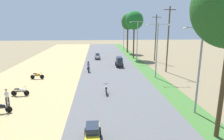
{
  "coord_description": "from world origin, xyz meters",
  "views": [
    {
      "loc": [
        -2.18,
        -2.13,
        7.09
      ],
      "look_at": [
        -0.42,
        19.52,
        1.99
      ],
      "focal_mm": 30.97,
      "sensor_mm": 36.0,
      "label": 1
    }
  ],
  "objects_px": {
    "streetlamp_near": "(200,64)",
    "streetlamp_mid": "(157,47)",
    "median_tree_second": "(134,21)",
    "car_sedan_silver": "(97,56)",
    "streetlamp_farthest": "(124,33)",
    "utility_pole_far": "(156,37)",
    "parked_motorbike_sixth": "(20,91)",
    "pedestrian_on_shoulder": "(7,96)",
    "streetlamp_far": "(137,38)",
    "utility_pole_near": "(168,39)",
    "car_van_charcoal": "(119,61)",
    "motorbike_ahead_fourth": "(88,67)",
    "median_tree_third": "(128,22)",
    "parked_motorbike_seventh": "(37,75)",
    "parked_motorbike_fifth": "(1,107)",
    "motorbike_ahead_third": "(106,89)",
    "car_hatchback_yellow": "(93,133)"
  },
  "relations": [
    {
      "from": "streetlamp_near",
      "to": "streetlamp_mid",
      "type": "relative_size",
      "value": 0.97
    },
    {
      "from": "median_tree_second",
      "to": "car_sedan_silver",
      "type": "height_order",
      "value": "median_tree_second"
    },
    {
      "from": "streetlamp_farthest",
      "to": "car_sedan_silver",
      "type": "xyz_separation_m",
      "value": [
        -7.78,
        -16.11,
        -4.15
      ]
    },
    {
      "from": "streetlamp_near",
      "to": "utility_pole_far",
      "type": "distance_m",
      "value": 23.55
    },
    {
      "from": "parked_motorbike_sixth",
      "to": "streetlamp_near",
      "type": "xyz_separation_m",
      "value": [
        15.75,
        -5.15,
        3.59
      ]
    },
    {
      "from": "pedestrian_on_shoulder",
      "to": "car_sedan_silver",
      "type": "height_order",
      "value": "pedestrian_on_shoulder"
    },
    {
      "from": "streetlamp_far",
      "to": "utility_pole_near",
      "type": "relative_size",
      "value": 0.8
    },
    {
      "from": "streetlamp_mid",
      "to": "streetlamp_far",
      "type": "bearing_deg",
      "value": 90.0
    },
    {
      "from": "utility_pole_near",
      "to": "parked_motorbike_sixth",
      "type": "bearing_deg",
      "value": -154.07
    },
    {
      "from": "car_van_charcoal",
      "to": "motorbike_ahead_fourth",
      "type": "xyz_separation_m",
      "value": [
        -5.13,
        -3.42,
        -0.17
      ]
    },
    {
      "from": "pedestrian_on_shoulder",
      "to": "median_tree_third",
      "type": "relative_size",
      "value": 0.16
    },
    {
      "from": "pedestrian_on_shoulder",
      "to": "car_sedan_silver",
      "type": "relative_size",
      "value": 0.72
    },
    {
      "from": "parked_motorbike_seventh",
      "to": "streetlamp_near",
      "type": "relative_size",
      "value": 0.26
    },
    {
      "from": "parked_motorbike_fifth",
      "to": "car_van_charcoal",
      "type": "bearing_deg",
      "value": 55.54
    },
    {
      "from": "utility_pole_near",
      "to": "motorbike_ahead_fourth",
      "type": "bearing_deg",
      "value": 176.53
    },
    {
      "from": "parked_motorbike_sixth",
      "to": "pedestrian_on_shoulder",
      "type": "xyz_separation_m",
      "value": [
        -0.16,
        -2.55,
        0.41
      ]
    },
    {
      "from": "streetlamp_near",
      "to": "median_tree_third",
      "type": "bearing_deg",
      "value": 89.87
    },
    {
      "from": "motorbike_ahead_fourth",
      "to": "pedestrian_on_shoulder",
      "type": "bearing_deg",
      "value": -118.59
    },
    {
      "from": "streetlamp_near",
      "to": "utility_pole_near",
      "type": "distance_m",
      "value": 14.39
    },
    {
      "from": "streetlamp_mid",
      "to": "streetlamp_far",
      "type": "relative_size",
      "value": 0.94
    },
    {
      "from": "pedestrian_on_shoulder",
      "to": "streetlamp_mid",
      "type": "height_order",
      "value": "streetlamp_mid"
    },
    {
      "from": "pedestrian_on_shoulder",
      "to": "car_van_charcoal",
      "type": "distance_m",
      "value": 19.6
    },
    {
      "from": "utility_pole_near",
      "to": "motorbike_ahead_fourth",
      "type": "xyz_separation_m",
      "value": [
        -11.91,
        0.72,
        -4.19
      ]
    },
    {
      "from": "motorbike_ahead_third",
      "to": "motorbike_ahead_fourth",
      "type": "bearing_deg",
      "value": 102.6
    },
    {
      "from": "car_hatchback_yellow",
      "to": "motorbike_ahead_fourth",
      "type": "bearing_deg",
      "value": 92.92
    },
    {
      "from": "utility_pole_near",
      "to": "motorbike_ahead_fourth",
      "type": "height_order",
      "value": "utility_pole_near"
    },
    {
      "from": "median_tree_second",
      "to": "streetlamp_mid",
      "type": "distance_m",
      "value": 16.39
    },
    {
      "from": "parked_motorbike_fifth",
      "to": "utility_pole_far",
      "type": "relative_size",
      "value": 0.2
    },
    {
      "from": "parked_motorbike_sixth",
      "to": "motorbike_ahead_third",
      "type": "relative_size",
      "value": 1.0
    },
    {
      "from": "median_tree_third",
      "to": "streetlamp_mid",
      "type": "relative_size",
      "value": 1.36
    },
    {
      "from": "median_tree_third",
      "to": "parked_motorbike_fifth",
      "type": "bearing_deg",
      "value": -114.75
    },
    {
      "from": "parked_motorbike_sixth",
      "to": "parked_motorbike_seventh",
      "type": "relative_size",
      "value": 1.0
    },
    {
      "from": "median_tree_second",
      "to": "car_hatchback_yellow",
      "type": "height_order",
      "value": "median_tree_second"
    },
    {
      "from": "pedestrian_on_shoulder",
      "to": "car_van_charcoal",
      "type": "height_order",
      "value": "car_van_charcoal"
    },
    {
      "from": "streetlamp_far",
      "to": "streetlamp_near",
      "type": "bearing_deg",
      "value": -90.0
    },
    {
      "from": "motorbike_ahead_third",
      "to": "parked_motorbike_sixth",
      "type": "bearing_deg",
      "value": 179.22
    },
    {
      "from": "pedestrian_on_shoulder",
      "to": "streetlamp_far",
      "type": "bearing_deg",
      "value": 52.53
    },
    {
      "from": "pedestrian_on_shoulder",
      "to": "motorbike_ahead_fourth",
      "type": "distance_m",
      "value": 13.93
    },
    {
      "from": "car_van_charcoal",
      "to": "median_tree_second",
      "type": "bearing_deg",
      "value": 64.39
    },
    {
      "from": "streetlamp_near",
      "to": "streetlamp_far",
      "type": "relative_size",
      "value": 0.91
    },
    {
      "from": "parked_motorbike_sixth",
      "to": "car_sedan_silver",
      "type": "bearing_deg",
      "value": 69.09
    },
    {
      "from": "streetlamp_farthest",
      "to": "motorbike_ahead_third",
      "type": "distance_m",
      "value": 38.0
    },
    {
      "from": "car_hatchback_yellow",
      "to": "motorbike_ahead_fourth",
      "type": "height_order",
      "value": "motorbike_ahead_fourth"
    },
    {
      "from": "parked_motorbike_sixth",
      "to": "motorbike_ahead_fourth",
      "type": "relative_size",
      "value": 1.0
    },
    {
      "from": "streetlamp_far",
      "to": "car_sedan_silver",
      "type": "height_order",
      "value": "streetlamp_far"
    },
    {
      "from": "parked_motorbike_fifth",
      "to": "median_tree_second",
      "type": "distance_m",
      "value": 30.97
    },
    {
      "from": "streetlamp_mid",
      "to": "utility_pole_near",
      "type": "xyz_separation_m",
      "value": [
        2.67,
        3.29,
        0.77
      ]
    },
    {
      "from": "utility_pole_far",
      "to": "motorbike_ahead_third",
      "type": "bearing_deg",
      "value": -120.33
    },
    {
      "from": "streetlamp_mid",
      "to": "car_van_charcoal",
      "type": "distance_m",
      "value": 9.09
    },
    {
      "from": "parked_motorbike_fifth",
      "to": "motorbike_ahead_fourth",
      "type": "bearing_deg",
      "value": 64.25
    }
  ]
}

